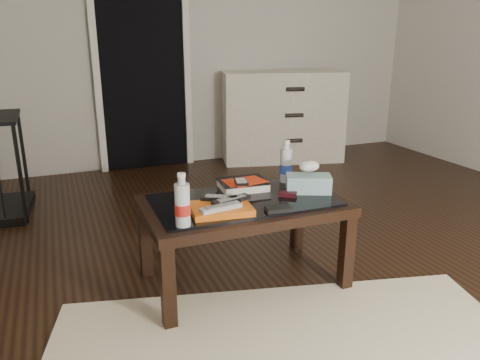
{
  "coord_description": "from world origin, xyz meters",
  "views": [
    {
      "loc": [
        -1.21,
        -2.01,
        1.26
      ],
      "look_at": [
        -0.37,
        0.09,
        0.55
      ],
      "focal_mm": 35.0,
      "sensor_mm": 36.0,
      "label": 1
    }
  ],
  "objects_px": {
    "dresser": "(282,116)",
    "water_bottle_left": "(182,200)",
    "textbook": "(243,185)",
    "tissue_box": "(308,184)",
    "water_bottle_right": "(286,161)",
    "coffee_table": "(243,211)"
  },
  "relations": [
    {
      "from": "dresser",
      "to": "tissue_box",
      "type": "height_order",
      "value": "dresser"
    },
    {
      "from": "coffee_table",
      "to": "textbook",
      "type": "xyz_separation_m",
      "value": [
        0.06,
        0.16,
        0.09
      ]
    },
    {
      "from": "water_bottle_left",
      "to": "tissue_box",
      "type": "xyz_separation_m",
      "value": [
        0.73,
        0.2,
        -0.07
      ]
    },
    {
      "from": "coffee_table",
      "to": "water_bottle_right",
      "type": "xyz_separation_m",
      "value": [
        0.33,
        0.18,
        0.18
      ]
    },
    {
      "from": "textbook",
      "to": "tissue_box",
      "type": "distance_m",
      "value": 0.35
    },
    {
      "from": "tissue_box",
      "to": "dresser",
      "type": "bearing_deg",
      "value": 90.21
    },
    {
      "from": "water_bottle_right",
      "to": "dresser",
      "type": "bearing_deg",
      "value": 63.86
    },
    {
      "from": "water_bottle_right",
      "to": "textbook",
      "type": "bearing_deg",
      "value": -174.16
    },
    {
      "from": "dresser",
      "to": "tissue_box",
      "type": "xyz_separation_m",
      "value": [
        -0.95,
        -2.21,
        0.06
      ]
    },
    {
      "from": "coffee_table",
      "to": "water_bottle_left",
      "type": "height_order",
      "value": "water_bottle_left"
    },
    {
      "from": "water_bottle_right",
      "to": "tissue_box",
      "type": "distance_m",
      "value": 0.22
    },
    {
      "from": "dresser",
      "to": "textbook",
      "type": "height_order",
      "value": "dresser"
    },
    {
      "from": "tissue_box",
      "to": "water_bottle_right",
      "type": "bearing_deg",
      "value": 122.47
    },
    {
      "from": "textbook",
      "to": "tissue_box",
      "type": "relative_size",
      "value": 1.09
    },
    {
      "from": "coffee_table",
      "to": "water_bottle_left",
      "type": "bearing_deg",
      "value": -149.99
    },
    {
      "from": "dresser",
      "to": "water_bottle_left",
      "type": "height_order",
      "value": "dresser"
    },
    {
      "from": "textbook",
      "to": "water_bottle_left",
      "type": "xyz_separation_m",
      "value": [
        -0.43,
        -0.37,
        0.1
      ]
    },
    {
      "from": "textbook",
      "to": "tissue_box",
      "type": "bearing_deg",
      "value": -25.96
    },
    {
      "from": "textbook",
      "to": "water_bottle_left",
      "type": "height_order",
      "value": "water_bottle_left"
    },
    {
      "from": "dresser",
      "to": "water_bottle_right",
      "type": "distance_m",
      "value": 2.24
    },
    {
      "from": "dresser",
      "to": "water_bottle_right",
      "type": "height_order",
      "value": "dresser"
    },
    {
      "from": "coffee_table",
      "to": "water_bottle_left",
      "type": "xyz_separation_m",
      "value": [
        -0.37,
        -0.21,
        0.18
      ]
    }
  ]
}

